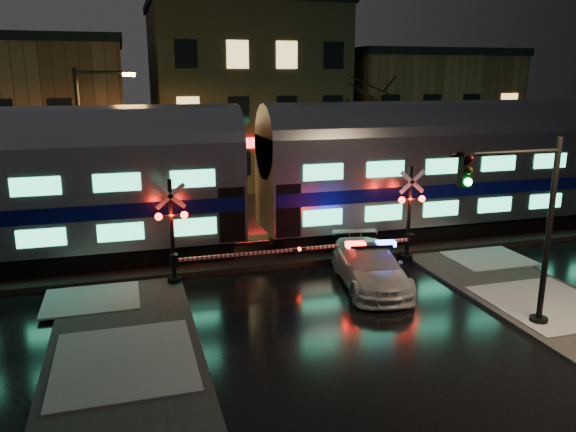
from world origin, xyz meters
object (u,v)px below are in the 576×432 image
object	(u,v)px
crossing_signal_right	(401,225)
traffic_light	(524,232)
police_car	(370,266)
crossing_signal_left	(183,242)
streetlight	(88,144)

from	to	relation	value
crossing_signal_right	traffic_light	xyz separation A→B (m)	(0.42, -6.35, 1.40)
police_car	crossing_signal_left	xyz separation A→B (m)	(-6.24, 1.87, 0.84)
crossing_signal_left	traffic_light	bearing A→B (deg)	-35.84
police_car	streetlight	world-z (taller)	streetlight
police_car	crossing_signal_right	bearing A→B (deg)	50.45
police_car	streetlight	distance (m)	13.29
crossing_signal_left	streetlight	bearing A→B (deg)	115.93
streetlight	police_car	bearing A→B (deg)	-42.08
police_car	traffic_light	bearing A→B (deg)	-51.13
police_car	traffic_light	world-z (taller)	traffic_light
traffic_light	streetlight	bearing A→B (deg)	121.85
crossing_signal_right	police_car	bearing A→B (deg)	-138.72
police_car	crossing_signal_left	distance (m)	6.57
crossing_signal_right	streetlight	bearing A→B (deg)	150.05
police_car	traffic_light	xyz separation A→B (m)	(2.55, -4.48, 2.24)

